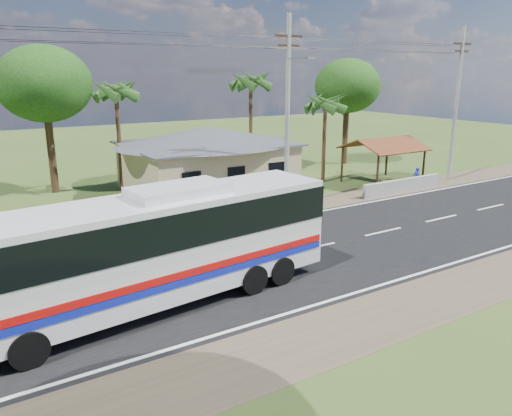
# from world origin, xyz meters

# --- Properties ---
(ground) EXTENTS (120.00, 120.00, 0.00)m
(ground) POSITION_xyz_m (0.00, 0.00, 0.00)
(ground) COLOR #304D1B
(ground) RESTS_ON ground
(road) EXTENTS (120.00, 16.00, 0.03)m
(road) POSITION_xyz_m (0.00, 0.00, 0.01)
(road) COLOR black
(road) RESTS_ON ground
(house) EXTENTS (12.40, 10.00, 5.00)m
(house) POSITION_xyz_m (1.00, 13.00, 2.64)
(house) COLOR #C8B885
(house) RESTS_ON ground
(waiting_shed) EXTENTS (5.20, 4.48, 3.35)m
(waiting_shed) POSITION_xyz_m (13.00, 8.50, 2.73)
(waiting_shed) COLOR #362613
(waiting_shed) RESTS_ON ground
(concrete_barrier) EXTENTS (7.00, 0.30, 0.90)m
(concrete_barrier) POSITION_xyz_m (12.00, 5.60, 0.45)
(concrete_barrier) COLOR #9E9E99
(concrete_barrier) RESTS_ON ground
(utility_poles) EXTENTS (32.80, 2.22, 11.00)m
(utility_poles) POSITION_xyz_m (2.67, 6.49, 5.77)
(utility_poles) COLOR #9E9E99
(utility_poles) RESTS_ON ground
(palm_near) EXTENTS (2.80, 2.80, 6.70)m
(palm_near) POSITION_xyz_m (9.50, 11.00, 5.71)
(palm_near) COLOR #47301E
(palm_near) RESTS_ON ground
(palm_mid) EXTENTS (2.80, 2.80, 8.20)m
(palm_mid) POSITION_xyz_m (6.00, 15.50, 7.16)
(palm_mid) COLOR #47301E
(palm_mid) RESTS_ON ground
(palm_far) EXTENTS (2.80, 2.80, 7.70)m
(palm_far) POSITION_xyz_m (-4.00, 16.00, 6.68)
(palm_far) COLOR #47301E
(palm_far) RESTS_ON ground
(tree_behind_house) EXTENTS (6.00, 6.00, 9.61)m
(tree_behind_house) POSITION_xyz_m (-8.00, 18.00, 7.12)
(tree_behind_house) COLOR #47301E
(tree_behind_house) RESTS_ON ground
(tree_behind_shed) EXTENTS (5.60, 5.60, 9.02)m
(tree_behind_shed) POSITION_xyz_m (16.00, 16.00, 6.68)
(tree_behind_shed) COLOR #47301E
(tree_behind_shed) RESTS_ON ground
(coach_bus) EXTENTS (13.67, 4.23, 4.18)m
(coach_bus) POSITION_xyz_m (-8.40, -1.75, 2.39)
(coach_bus) COLOR silver
(coach_bus) RESTS_ON ground
(motorcycle) EXTENTS (1.97, 0.83, 1.01)m
(motorcycle) POSITION_xyz_m (1.11, 5.54, 0.50)
(motorcycle) COLOR black
(motorcycle) RESTS_ON ground
(person) EXTENTS (0.64, 0.53, 1.50)m
(person) POSITION_xyz_m (13.68, 5.88, 0.75)
(person) COLOR navy
(person) RESTS_ON ground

